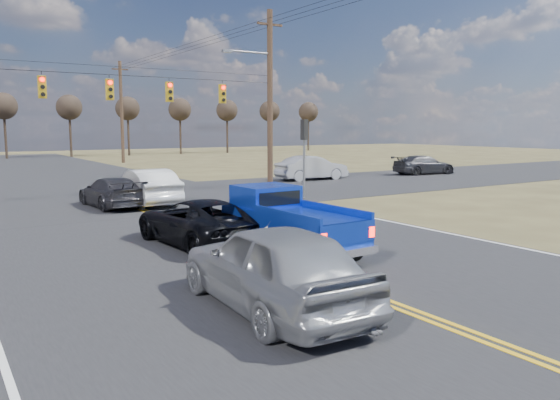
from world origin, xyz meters
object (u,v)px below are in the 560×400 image
pickup_truck (287,222)px  cross_car_east_far (424,165)px  white_car_queue (147,187)px  silver_suv (273,266)px  dgrey_car_queue (112,192)px  black_suv (198,222)px  cross_car_east_near (312,168)px

pickup_truck → cross_car_east_far: (23.09, 16.10, -0.17)m
white_car_queue → silver_suv: bearing=80.4°
pickup_truck → dgrey_car_queue: pickup_truck is taller
silver_suv → cross_car_east_far: bearing=-139.6°
silver_suv → cross_car_east_far: silver_suv is taller
cross_car_east_far → white_car_queue: bearing=109.9°
white_car_queue → black_suv: bearing=81.2°
pickup_truck → cross_car_east_far: 28.15m
black_suv → dgrey_car_queue: bearing=-94.0°
pickup_truck → white_car_queue: bearing=88.1°
white_car_queue → dgrey_car_queue: size_ratio=1.08×
silver_suv → white_car_queue: silver_suv is taller
cross_car_east_near → pickup_truck: bearing=144.9°
black_suv → cross_car_east_far: (24.68, 13.65, 0.02)m
dgrey_car_queue → cross_car_east_far: cross_car_east_far is taller
black_suv → pickup_truck: bearing=119.1°
pickup_truck → silver_suv: pickup_truck is taller
dgrey_car_queue → cross_car_east_far: bearing=-172.4°
dgrey_car_queue → silver_suv: bearing=82.5°
black_suv → cross_car_east_far: cross_car_east_far is taller
white_car_queue → cross_car_east_far: 23.51m
white_car_queue → pickup_truck: bearing=91.0°
dgrey_car_queue → cross_car_east_near: bearing=-162.6°
dgrey_car_queue → cross_car_east_far: 25.08m
pickup_truck → white_car_queue: pickup_truck is taller
white_car_queue → cross_car_east_far: bearing=-168.0°
pickup_truck → cross_car_east_near: pickup_truck is taller
pickup_truck → white_car_queue: 11.63m
pickup_truck → dgrey_car_queue: 11.74m
pickup_truck → dgrey_car_queue: bearing=96.0°
cross_car_east_near → cross_car_east_far: cross_car_east_near is taller
silver_suv → dgrey_car_queue: silver_suv is taller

